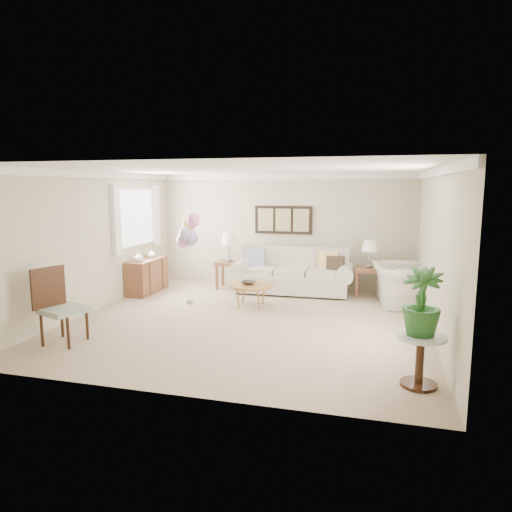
% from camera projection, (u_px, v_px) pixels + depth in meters
% --- Properties ---
extents(ground_plane, '(6.00, 6.00, 0.00)m').
position_uv_depth(ground_plane, '(249.00, 320.00, 7.98)').
color(ground_plane, tan).
extents(room_shell, '(6.04, 6.04, 2.60)m').
position_uv_depth(room_shell, '(244.00, 227.00, 7.85)').
color(room_shell, '#BFB395').
rests_on(room_shell, ground).
extents(wall_art_triptych, '(1.35, 0.06, 0.65)m').
position_uv_depth(wall_art_triptych, '(283.00, 220.00, 10.58)').
color(wall_art_triptych, black).
rests_on(wall_art_triptych, ground).
extents(sofa, '(2.69, 1.04, 0.99)m').
position_uv_depth(sofa, '(293.00, 275.00, 10.06)').
color(sofa, beige).
rests_on(sofa, ground).
extents(end_table_left, '(0.58, 0.52, 0.63)m').
position_uv_depth(end_table_left, '(229.00, 266.00, 10.41)').
color(end_table_left, brown).
rests_on(end_table_left, ground).
extents(end_table_right, '(0.57, 0.52, 0.62)m').
position_uv_depth(end_table_right, '(369.00, 272.00, 9.65)').
color(end_table_right, brown).
rests_on(end_table_right, ground).
extents(lamp_left, '(0.37, 0.37, 0.66)m').
position_uv_depth(lamp_left, '(229.00, 239.00, 10.32)').
color(lamp_left, gray).
rests_on(lamp_left, end_table_left).
extents(lamp_right, '(0.33, 0.33, 0.58)m').
position_uv_depth(lamp_right, '(370.00, 247.00, 9.57)').
color(lamp_right, gray).
rests_on(lamp_right, end_table_right).
extents(coffee_table, '(0.87, 0.87, 0.44)m').
position_uv_depth(coffee_table, '(251.00, 286.00, 8.87)').
color(coffee_table, '#A46E3C').
rests_on(coffee_table, ground).
extents(decor_bowl, '(0.32, 0.32, 0.07)m').
position_uv_depth(decor_bowl, '(249.00, 283.00, 8.83)').
color(decor_bowl, '#2F2824').
rests_on(decor_bowl, coffee_table).
extents(armchair, '(1.26, 1.39, 0.80)m').
position_uv_depth(armchair, '(403.00, 285.00, 8.98)').
color(armchair, beige).
rests_on(armchair, ground).
extents(side_table, '(0.58, 0.58, 0.62)m').
position_uv_depth(side_table, '(420.00, 348.00, 5.29)').
color(side_table, silver).
rests_on(side_table, ground).
extents(potted_plant, '(0.55, 0.55, 0.79)m').
position_uv_depth(potted_plant, '(421.00, 302.00, 5.20)').
color(potted_plant, '#25541C').
rests_on(potted_plant, side_table).
extents(accent_chair, '(0.71, 0.71, 1.14)m').
position_uv_depth(accent_chair, '(59.00, 304.00, 6.77)').
color(accent_chair, gray).
rests_on(accent_chair, ground).
extents(credenza, '(0.46, 1.20, 0.74)m').
position_uv_depth(credenza, '(147.00, 276.00, 10.06)').
color(credenza, brown).
rests_on(credenza, ground).
extents(vase_white, '(0.25, 0.25, 0.20)m').
position_uv_depth(vase_white, '(139.00, 257.00, 9.63)').
color(vase_white, white).
rests_on(vase_white, credenza).
extents(vase_sage, '(0.19, 0.19, 0.19)m').
position_uv_depth(vase_sage, '(152.00, 254.00, 10.18)').
color(vase_sage, beige).
rests_on(vase_sage, credenza).
extents(balloon_cluster, '(0.45, 0.50, 1.83)m').
position_uv_depth(balloon_cluster, '(188.00, 232.00, 8.88)').
color(balloon_cluster, gray).
rests_on(balloon_cluster, ground).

